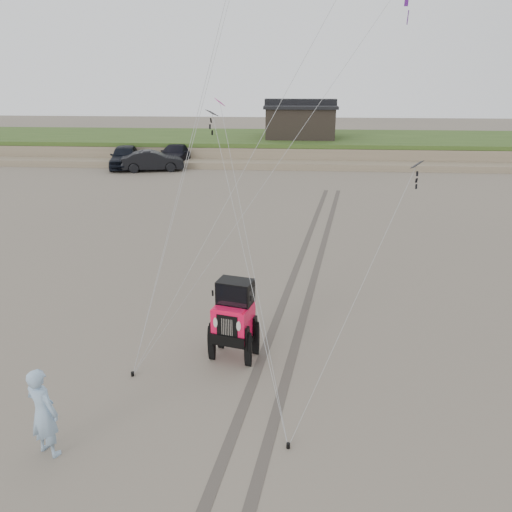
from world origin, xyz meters
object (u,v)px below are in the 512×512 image
object	(u,v)px
truck_b	(153,161)
jeep	(234,328)
cabin	(300,120)
truck_a	(125,156)
man	(43,412)
truck_c	(177,154)

from	to	relation	value
truck_b	jeep	distance (m)	28.39
cabin	truck_a	bearing A→B (deg)	-153.84
cabin	man	size ratio (longest dim) A/B	3.27
truck_a	jeep	size ratio (longest dim) A/B	1.12
man	truck_c	bearing A→B (deg)	-58.07
cabin	truck_a	xyz separation A→B (m)	(-14.13, -6.94, -2.34)
jeep	cabin	bearing A→B (deg)	100.94
cabin	jeep	xyz separation A→B (m)	(-1.99, -34.94, -2.36)
truck_a	truck_c	xyz separation A→B (m)	(3.85, 1.82, -0.06)
truck_b	man	world-z (taller)	man
truck_b	truck_c	bearing A→B (deg)	-34.55
truck_a	truck_c	size ratio (longest dim) A/B	0.91
truck_c	jeep	bearing A→B (deg)	-63.59
truck_a	man	distance (m)	33.08
man	cabin	bearing A→B (deg)	-74.24
truck_b	jeep	bearing A→B (deg)	-173.54
cabin	truck_a	size ratio (longest dim) A/B	1.21
cabin	truck_b	distance (m)	14.32
truck_b	jeep	world-z (taller)	jeep
truck_b	cabin	bearing A→B (deg)	-67.59
truck_c	man	distance (m)	34.07
truck_a	jeep	bearing A→B (deg)	-77.85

